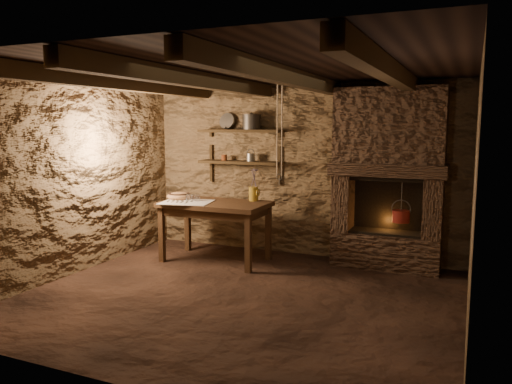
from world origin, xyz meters
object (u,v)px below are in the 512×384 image
at_px(red_pot, 401,215).
at_px(iron_stockpot, 251,123).
at_px(stoneware_jug, 254,187).
at_px(wooden_bowl, 179,196).
at_px(work_table, 215,229).

bearing_deg(red_pot, iron_stockpot, 176.75).
relative_size(stoneware_jug, wooden_bowl, 1.29).
distance_m(iron_stockpot, red_pot, 2.41).
height_order(wooden_bowl, iron_stockpot, iron_stockpot).
bearing_deg(stoneware_jug, iron_stockpot, 127.41).
bearing_deg(wooden_bowl, iron_stockpot, 37.82).
height_order(work_table, wooden_bowl, wooden_bowl).
distance_m(work_table, stoneware_jug, 0.77).
height_order(stoneware_jug, wooden_bowl, stoneware_jug).
xyz_separation_m(stoneware_jug, iron_stockpot, (-0.20, 0.36, 0.87)).
xyz_separation_m(work_table, iron_stockpot, (0.24, 0.66, 1.43)).
relative_size(work_table, iron_stockpot, 5.51).
relative_size(work_table, wooden_bowl, 4.12).
bearing_deg(iron_stockpot, work_table, -109.94).
distance_m(work_table, iron_stockpot, 1.59).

